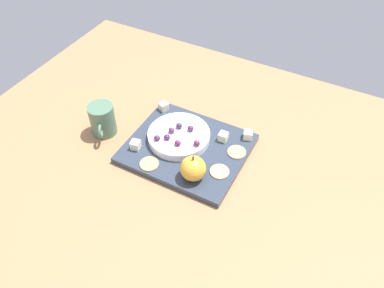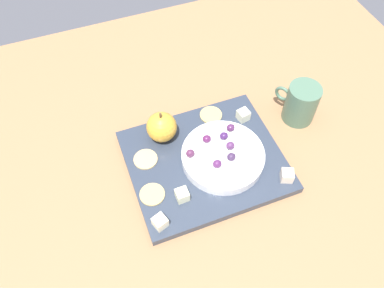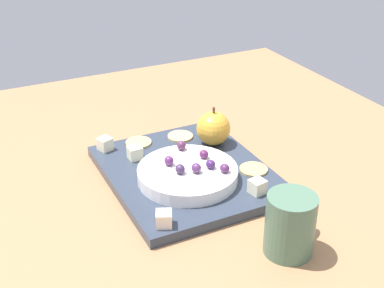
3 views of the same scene
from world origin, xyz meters
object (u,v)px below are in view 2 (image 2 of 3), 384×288
(cheese_cube_3, at_px, (182,195))
(grape_6, at_px, (230,146))
(cheese_cube_2, at_px, (160,222))
(cup, at_px, (301,103))
(apple_whole, at_px, (162,127))
(grape_0, at_px, (217,164))
(platter, at_px, (205,161))
(grape_3, at_px, (224,136))
(cracker_2, at_px, (211,115))
(grape_4, at_px, (190,153))
(cheese_cube_0, at_px, (287,176))
(cheese_cube_1, at_px, (243,115))
(cracker_1, at_px, (146,159))
(serving_dish, at_px, (223,156))
(grape_2, at_px, (231,157))
(grape_5, at_px, (207,139))
(cracker_0, at_px, (152,194))
(grape_1, at_px, (231,128))

(cheese_cube_3, xyz_separation_m, grape_6, (-0.13, -0.06, 0.02))
(cheese_cube_2, distance_m, cup, 0.42)
(apple_whole, bearing_deg, grape_0, 120.50)
(platter, relative_size, cheese_cube_3, 13.27)
(grape_3, bearing_deg, cup, -173.25)
(platter, height_order, cracker_2, cracker_2)
(cracker_2, xyz_separation_m, grape_0, (0.05, 0.15, 0.03))
(grape_6, bearing_deg, grape_4, -7.97)
(cheese_cube_0, relative_size, grape_3, 1.33)
(grape_4, xyz_separation_m, cup, (-0.29, -0.04, -0.00))
(cheese_cube_1, relative_size, cracker_1, 0.48)
(serving_dish, distance_m, grape_2, 0.03)
(apple_whole, height_order, grape_5, apple_whole)
(cheese_cube_0, distance_m, grape_0, 0.15)
(cheese_cube_2, bearing_deg, grape_0, -154.29)
(cracker_1, relative_size, grape_4, 2.79)
(cheese_cube_0, height_order, cup, cup)
(grape_4, bearing_deg, grape_5, -154.56)
(grape_2, bearing_deg, serving_dish, -62.54)
(cracker_2, distance_m, grape_0, 0.16)
(grape_3, bearing_deg, grape_4, 11.41)
(cheese_cube_2, bearing_deg, grape_4, -132.45)
(cup, bearing_deg, cracker_0, 12.86)
(platter, xyz_separation_m, grape_0, (-0.01, 0.04, 0.04))
(cracker_0, bearing_deg, grape_5, -154.65)
(cracker_1, bearing_deg, serving_dish, 159.38)
(grape_3, bearing_deg, grape_5, -7.83)
(serving_dish, height_order, grape_0, grape_0)
(cracker_1, bearing_deg, cheese_cube_2, 83.70)
(serving_dish, bearing_deg, cracker_0, 9.51)
(cracker_1, bearing_deg, cup, -179.66)
(grape_0, bearing_deg, cracker_1, -32.37)
(cracker_0, xyz_separation_m, grape_2, (-0.18, -0.01, 0.03))
(cracker_0, bearing_deg, grape_3, -160.74)
(cup, bearing_deg, serving_dish, 15.34)
(cheese_cube_2, relative_size, grape_3, 1.33)
(apple_whole, relative_size, grape_2, 3.63)
(apple_whole, xyz_separation_m, grape_0, (-0.08, 0.13, -0.00))
(cheese_cube_0, relative_size, grape_5, 1.33)
(grape_1, distance_m, grape_3, 0.03)
(cheese_cube_1, relative_size, grape_1, 1.33)
(cheese_cube_0, relative_size, cracker_1, 0.48)
(cheese_cube_1, relative_size, cracker_2, 0.48)
(grape_0, bearing_deg, grape_1, -130.11)
(cheese_cube_2, height_order, grape_2, grape_2)
(platter, distance_m, cracker_0, 0.14)
(grape_1, distance_m, cup, 0.18)
(cracker_0, bearing_deg, serving_dish, -170.49)
(cheese_cube_3, bearing_deg, platter, -137.89)
(cheese_cube_1, distance_m, cracker_1, 0.25)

